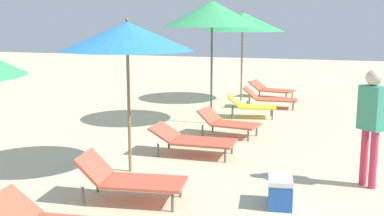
{
  "coord_description": "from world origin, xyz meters",
  "views": [
    {
      "loc": [
        3.48,
        9.09,
        2.42
      ],
      "look_at": [
        1.47,
        14.77,
        1.34
      ],
      "focal_mm": 44.72,
      "sensor_mm": 36.0,
      "label": 1
    }
  ],
  "objects_px": {
    "lounger_fifth_inland": "(129,178)",
    "umbrella_fifth": "(127,36)",
    "lounger_fifth_shoreside": "(192,139)",
    "umbrella_farthest": "(243,22)",
    "lounger_farthest_shoreside": "(271,89)",
    "lounger_sixth_shoreside": "(250,105)",
    "umbrella_sixth": "(212,14)",
    "lounger_farthest_inland": "(269,98)",
    "person_walking_near": "(371,116)",
    "lounger_sixth_inland": "(228,122)",
    "cooler_box": "(280,191)"
  },
  "relations": [
    {
      "from": "umbrella_sixth",
      "to": "lounger_fifth_shoreside",
      "type": "bearing_deg",
      "value": -79.84
    },
    {
      "from": "lounger_fifth_shoreside",
      "to": "lounger_fifth_inland",
      "type": "bearing_deg",
      "value": -94.02
    },
    {
      "from": "lounger_fifth_shoreside",
      "to": "umbrella_sixth",
      "type": "relative_size",
      "value": 0.53
    },
    {
      "from": "lounger_fifth_inland",
      "to": "lounger_farthest_shoreside",
      "type": "bearing_deg",
      "value": 79.19
    },
    {
      "from": "lounger_sixth_shoreside",
      "to": "person_walking_near",
      "type": "relative_size",
      "value": 0.77
    },
    {
      "from": "lounger_sixth_shoreside",
      "to": "person_walking_near",
      "type": "xyz_separation_m",
      "value": [
        2.81,
        -4.6,
        0.76
      ]
    },
    {
      "from": "person_walking_near",
      "to": "cooler_box",
      "type": "bearing_deg",
      "value": -2.44
    },
    {
      "from": "lounger_sixth_shoreside",
      "to": "umbrella_farthest",
      "type": "relative_size",
      "value": 0.48
    },
    {
      "from": "lounger_farthest_shoreside",
      "to": "lounger_sixth_shoreside",
      "type": "bearing_deg",
      "value": -76.97
    },
    {
      "from": "umbrella_sixth",
      "to": "umbrella_farthest",
      "type": "bearing_deg",
      "value": 91.99
    },
    {
      "from": "umbrella_fifth",
      "to": "cooler_box",
      "type": "distance_m",
      "value": 3.33
    },
    {
      "from": "umbrella_fifth",
      "to": "person_walking_near",
      "type": "xyz_separation_m",
      "value": [
        3.68,
        0.51,
        -1.13
      ]
    },
    {
      "from": "lounger_farthest_inland",
      "to": "lounger_sixth_shoreside",
      "type": "bearing_deg",
      "value": -103.4
    },
    {
      "from": "lounger_fifth_shoreside",
      "to": "lounger_farthest_inland",
      "type": "height_order",
      "value": "lounger_farthest_inland"
    },
    {
      "from": "lounger_fifth_inland",
      "to": "lounger_farthest_inland",
      "type": "xyz_separation_m",
      "value": [
        0.46,
        7.9,
        -0.03
      ]
    },
    {
      "from": "lounger_sixth_inland",
      "to": "umbrella_farthest",
      "type": "height_order",
      "value": "umbrella_farthest"
    },
    {
      "from": "lounger_farthest_inland",
      "to": "person_walking_near",
      "type": "height_order",
      "value": "person_walking_near"
    },
    {
      "from": "umbrella_fifth",
      "to": "lounger_sixth_shoreside",
      "type": "relative_size",
      "value": 1.85
    },
    {
      "from": "cooler_box",
      "to": "lounger_sixth_inland",
      "type": "bearing_deg",
      "value": 115.18
    },
    {
      "from": "lounger_sixth_shoreside",
      "to": "umbrella_farthest",
      "type": "distance_m",
      "value": 3.44
    },
    {
      "from": "lounger_farthest_shoreside",
      "to": "lounger_farthest_inland",
      "type": "relative_size",
      "value": 0.96
    },
    {
      "from": "lounger_farthest_shoreside",
      "to": "umbrella_sixth",
      "type": "bearing_deg",
      "value": -86.58
    },
    {
      "from": "cooler_box",
      "to": "lounger_fifth_inland",
      "type": "bearing_deg",
      "value": -164.85
    },
    {
      "from": "person_walking_near",
      "to": "umbrella_farthest",
      "type": "bearing_deg",
      "value": -112.33
    },
    {
      "from": "lounger_fifth_shoreside",
      "to": "lounger_sixth_inland",
      "type": "relative_size",
      "value": 1.18
    },
    {
      "from": "umbrella_fifth",
      "to": "umbrella_sixth",
      "type": "relative_size",
      "value": 0.83
    },
    {
      "from": "lounger_fifth_inland",
      "to": "lounger_farthest_inland",
      "type": "relative_size",
      "value": 0.96
    },
    {
      "from": "lounger_fifth_shoreside",
      "to": "lounger_farthest_inland",
      "type": "xyz_separation_m",
      "value": [
        0.42,
        5.41,
        -0.0
      ]
    },
    {
      "from": "lounger_farthest_shoreside",
      "to": "cooler_box",
      "type": "relative_size",
      "value": 2.64
    },
    {
      "from": "lounger_sixth_shoreside",
      "to": "umbrella_farthest",
      "type": "xyz_separation_m",
      "value": [
        -0.86,
        2.56,
        2.12
      ]
    },
    {
      "from": "umbrella_farthest",
      "to": "lounger_sixth_shoreside",
      "type": "bearing_deg",
      "value": -71.34
    },
    {
      "from": "umbrella_sixth",
      "to": "cooler_box",
      "type": "relative_size",
      "value": 5.2
    },
    {
      "from": "cooler_box",
      "to": "lounger_farthest_inland",
      "type": "bearing_deg",
      "value": 101.58
    },
    {
      "from": "lounger_sixth_shoreside",
      "to": "umbrella_sixth",
      "type": "bearing_deg",
      "value": -139.19
    },
    {
      "from": "lounger_fifth_shoreside",
      "to": "umbrella_farthest",
      "type": "distance_m",
      "value": 6.78
    },
    {
      "from": "lounger_fifth_inland",
      "to": "umbrella_sixth",
      "type": "height_order",
      "value": "umbrella_sixth"
    },
    {
      "from": "lounger_fifth_inland",
      "to": "umbrella_farthest",
      "type": "bearing_deg",
      "value": 83.99
    },
    {
      "from": "umbrella_fifth",
      "to": "person_walking_near",
      "type": "relative_size",
      "value": 1.42
    },
    {
      "from": "person_walking_near",
      "to": "lounger_farthest_inland",
      "type": "bearing_deg",
      "value": -116.46
    },
    {
      "from": "person_walking_near",
      "to": "lounger_fifth_shoreside",
      "type": "bearing_deg",
      "value": -63.47
    },
    {
      "from": "lounger_fifth_shoreside",
      "to": "lounger_sixth_shoreside",
      "type": "xyz_separation_m",
      "value": [
        0.24,
        3.85,
        0.02
      ]
    },
    {
      "from": "umbrella_farthest",
      "to": "cooler_box",
      "type": "xyz_separation_m",
      "value": [
        2.56,
        -8.36,
        -2.24
      ]
    },
    {
      "from": "umbrella_sixth",
      "to": "person_walking_near",
      "type": "xyz_separation_m",
      "value": [
        3.55,
        -3.57,
        -1.55
      ]
    },
    {
      "from": "lounger_fifth_shoreside",
      "to": "lounger_sixth_inland",
      "type": "xyz_separation_m",
      "value": [
        0.21,
        1.7,
        -0.0
      ]
    },
    {
      "from": "umbrella_fifth",
      "to": "umbrella_farthest",
      "type": "xyz_separation_m",
      "value": [
        0.01,
        7.68,
        0.23
      ]
    },
    {
      "from": "lounger_farthest_inland",
      "to": "person_walking_near",
      "type": "xyz_separation_m",
      "value": [
        2.62,
        -6.17,
        0.78
      ]
    },
    {
      "from": "lounger_fifth_shoreside",
      "to": "umbrella_farthest",
      "type": "height_order",
      "value": "umbrella_farthest"
    },
    {
      "from": "lounger_fifth_inland",
      "to": "umbrella_fifth",
      "type": "bearing_deg",
      "value": 106.58
    },
    {
      "from": "lounger_fifth_shoreside",
      "to": "lounger_sixth_inland",
      "type": "distance_m",
      "value": 1.71
    },
    {
      "from": "umbrella_farthest",
      "to": "lounger_farthest_shoreside",
      "type": "height_order",
      "value": "umbrella_farthest"
    }
  ]
}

